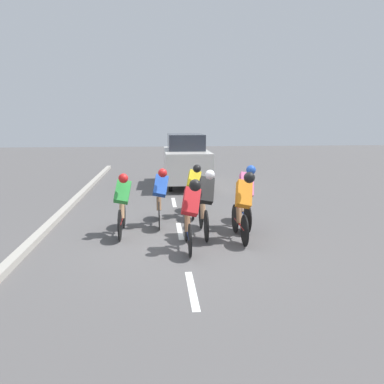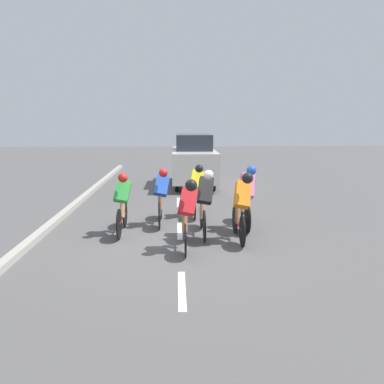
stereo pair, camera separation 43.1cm
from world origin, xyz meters
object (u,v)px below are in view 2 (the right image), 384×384
object	(u,v)px
cyclist_red	(187,212)
cyclist_orange	(241,204)
cyclist_blue	(161,195)
cyclist_pink	(246,195)
support_car	(194,160)
cyclist_black	(205,201)
cyclist_yellow	(195,189)
cyclist_green	(122,202)

from	to	relation	value
cyclist_red	cyclist_orange	distance (m)	1.31
cyclist_red	cyclist_blue	bearing A→B (deg)	-72.73
cyclist_pink	cyclist_blue	bearing A→B (deg)	-11.33
cyclist_orange	cyclist_blue	size ratio (longest dim) A/B	1.02
cyclist_blue	cyclist_red	bearing A→B (deg)	107.27
support_car	cyclist_orange	bearing A→B (deg)	95.58
cyclist_red	cyclist_orange	size ratio (longest dim) A/B	1.00
cyclist_blue	support_car	distance (m)	5.93
cyclist_black	cyclist_orange	bearing A→B (deg)	152.45
cyclist_red	cyclist_black	bearing A→B (deg)	-114.64
cyclist_orange	cyclist_red	bearing A→B (deg)	23.54
cyclist_black	cyclist_orange	world-z (taller)	cyclist_black
cyclist_black	cyclist_pink	size ratio (longest dim) A/B	1.01
cyclist_yellow	support_car	world-z (taller)	support_car
cyclist_green	support_car	xyz separation A→B (m)	(-1.96, -6.56, 0.28)
cyclist_red	cyclist_blue	distance (m)	2.00
cyclist_black	cyclist_pink	bearing A→B (deg)	-151.96
cyclist_green	cyclist_black	bearing A→B (deg)	172.63
cyclist_red	cyclist_pink	distance (m)	2.10
cyclist_pink	cyclist_black	bearing A→B (deg)	28.04
cyclist_orange	cyclist_blue	distance (m)	2.27
cyclist_green	cyclist_orange	distance (m)	2.75
cyclist_yellow	cyclist_blue	size ratio (longest dim) A/B	1.04
cyclist_blue	support_car	world-z (taller)	support_car
cyclist_green	cyclist_yellow	distance (m)	2.39
cyclist_green	cyclist_blue	distance (m)	1.14
cyclist_blue	support_car	size ratio (longest dim) A/B	0.41
support_car	cyclist_green	bearing A→B (deg)	73.34
cyclist_pink	support_car	size ratio (longest dim) A/B	0.43
cyclist_orange	support_car	world-z (taller)	support_car
cyclist_green	cyclist_pink	distance (m)	2.97
cyclist_pink	support_car	world-z (taller)	support_car
cyclist_green	cyclist_pink	world-z (taller)	cyclist_pink
support_car	cyclist_blue	bearing A→B (deg)	79.39
cyclist_black	cyclist_yellow	bearing A→B (deg)	-86.57
cyclist_orange	cyclist_blue	bearing A→B (deg)	-37.66
cyclist_blue	cyclist_black	bearing A→B (deg)	136.10
cyclist_yellow	cyclist_blue	distance (m)	1.25
cyclist_yellow	support_car	distance (m)	4.98
cyclist_pink	cyclist_blue	xyz separation A→B (m)	(2.08, -0.42, -0.05)
cyclist_red	cyclist_black	xyz separation A→B (m)	(-0.43, -0.93, 0.00)
cyclist_red	cyclist_pink	size ratio (longest dim) A/B	0.97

